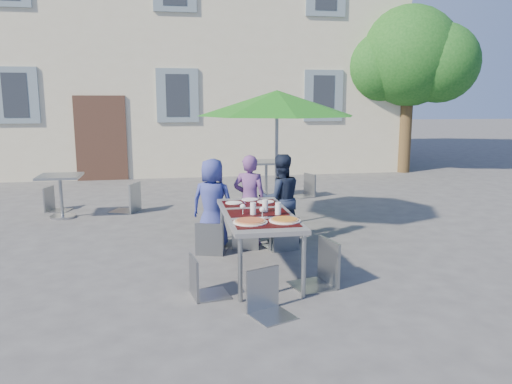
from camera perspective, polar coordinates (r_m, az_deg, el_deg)
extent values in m
plane|color=#424244|center=(6.40, -6.98, -8.61)|extent=(90.00, 90.00, 0.00)
cube|color=beige|center=(17.60, -9.38, 14.95)|extent=(13.00, 8.00, 7.00)
cube|color=#41291F|center=(13.66, -17.29, 5.87)|extent=(1.30, 0.06, 2.20)
cube|color=slate|center=(14.02, -25.80, 9.93)|extent=(1.10, 0.06, 1.40)
cube|color=#262B33|center=(14.00, -25.82, 9.93)|extent=(0.60, 0.04, 1.10)
cube|color=slate|center=(13.52, -8.97, 10.84)|extent=(1.10, 0.06, 1.40)
cube|color=#262B33|center=(13.50, -8.97, 10.84)|extent=(0.60, 0.04, 1.10)
cube|color=slate|center=(14.18, 7.71, 10.85)|extent=(1.10, 0.06, 1.40)
cube|color=#262B33|center=(14.16, 7.74, 10.85)|extent=(0.60, 0.04, 1.10)
cylinder|color=#4F3B21|center=(15.17, 16.72, 7.45)|extent=(0.36, 0.36, 2.80)
sphere|color=#134815|center=(15.20, 17.11, 14.62)|extent=(2.80, 2.80, 2.80)
sphere|color=#134815|center=(15.11, 13.73, 13.66)|extent=(2.00, 2.00, 2.00)
sphere|color=#134815|center=(15.16, 20.19, 13.69)|extent=(2.20, 2.20, 2.20)
sphere|color=#134815|center=(15.87, 16.86, 16.25)|extent=(1.80, 1.80, 1.80)
cube|color=#47484C|center=(6.00, 0.19, -2.61)|extent=(0.80, 1.85, 0.05)
cylinder|color=gray|center=(5.23, -1.82, -8.88)|extent=(0.05, 0.05, 0.70)
cylinder|color=gray|center=(5.37, 5.47, -8.43)|extent=(0.05, 0.05, 0.70)
cylinder|color=gray|center=(6.88, -3.89, -4.16)|extent=(0.05, 0.05, 0.70)
cylinder|color=gray|center=(6.98, 1.68, -3.92)|extent=(0.05, 0.05, 0.70)
cube|color=black|center=(5.47, 1.22, -3.61)|extent=(0.70, 0.42, 0.01)
cube|color=black|center=(5.99, 0.20, -2.35)|extent=(0.70, 0.42, 0.01)
cube|color=black|center=(6.52, -0.66, -1.30)|extent=(0.70, 0.42, 0.01)
cylinder|color=white|center=(5.50, -0.67, -3.44)|extent=(0.38, 0.38, 0.01)
cylinder|color=#B47D50|center=(5.49, -0.67, -3.32)|extent=(0.34, 0.34, 0.01)
cylinder|color=#93330E|center=(5.49, -0.67, -3.24)|extent=(0.30, 0.30, 0.01)
cylinder|color=white|center=(5.57, 3.30, -3.27)|extent=(0.35, 0.35, 0.01)
cylinder|color=#B47D50|center=(5.57, 3.30, -3.15)|extent=(0.31, 0.31, 0.01)
cylinder|color=#93380A|center=(5.56, 3.30, -3.07)|extent=(0.27, 0.27, 0.01)
cylinder|color=silver|center=(5.87, -0.33, -1.91)|extent=(0.07, 0.07, 0.15)
cylinder|color=silver|center=(6.02, 1.05, -1.60)|extent=(0.07, 0.07, 0.15)
cylinder|color=silver|center=(5.87, 2.54, -1.92)|extent=(0.07, 0.07, 0.15)
cylinder|color=silver|center=(5.89, -1.52, -2.60)|extent=(0.06, 0.06, 0.00)
cylinder|color=silver|center=(5.88, -1.52, -2.24)|extent=(0.01, 0.01, 0.08)
sphere|color=silver|center=(5.87, -1.52, -1.67)|extent=(0.06, 0.06, 0.06)
cylinder|color=silver|center=(5.73, 0.72, -2.98)|extent=(0.06, 0.06, 0.00)
cylinder|color=silver|center=(5.72, 0.72, -2.61)|extent=(0.01, 0.01, 0.08)
sphere|color=silver|center=(5.70, 0.73, -2.02)|extent=(0.06, 0.06, 0.06)
cylinder|color=white|center=(6.53, -2.56, -1.23)|extent=(0.22, 0.22, 0.01)
cube|color=#AAACB2|center=(6.55, -1.34, -1.20)|extent=(0.02, 0.18, 0.00)
cylinder|color=white|center=(6.59, 1.10, -1.11)|extent=(0.22, 0.22, 0.01)
cube|color=#AAACB2|center=(6.62, 2.29, -1.09)|extent=(0.02, 0.18, 0.00)
cylinder|color=white|center=(6.73, -0.73, -0.85)|extent=(0.22, 0.22, 0.01)
cube|color=#AAACB2|center=(6.76, 0.44, -0.83)|extent=(0.02, 0.18, 0.00)
imported|color=navy|center=(7.15, -4.99, -1.24)|extent=(0.73, 0.62, 1.27)
imported|color=#623A77|center=(7.21, -0.72, -0.93)|extent=(0.56, 0.47, 1.32)
imported|color=#192238|center=(7.29, 2.81, -0.80)|extent=(0.67, 0.42, 1.32)
cube|color=gray|center=(6.91, -5.11, -3.61)|extent=(0.47, 0.47, 0.03)
cube|color=gray|center=(6.69, -5.45, -2.10)|extent=(0.37, 0.13, 0.45)
cylinder|color=gray|center=(7.09, -3.52, -4.96)|extent=(0.02, 0.02, 0.40)
cylinder|color=gray|center=(7.15, -6.10, -4.87)|extent=(0.02, 0.02, 0.40)
cylinder|color=gray|center=(6.78, -4.00, -5.69)|extent=(0.02, 0.02, 0.40)
cylinder|color=gray|center=(6.85, -6.70, -5.58)|extent=(0.02, 0.02, 0.40)
cube|color=gray|center=(7.14, -1.20, -3.17)|extent=(0.43, 0.43, 0.03)
cube|color=gray|center=(6.91, -1.23, -1.72)|extent=(0.37, 0.09, 0.45)
cylinder|color=gray|center=(7.34, 0.08, -4.43)|extent=(0.02, 0.02, 0.39)
cylinder|color=gray|center=(7.35, -2.43, -4.42)|extent=(0.02, 0.02, 0.39)
cylinder|color=gray|center=(7.03, 0.09, -5.10)|extent=(0.02, 0.02, 0.39)
cylinder|color=gray|center=(7.04, -2.53, -5.10)|extent=(0.02, 0.02, 0.39)
cube|color=gray|center=(7.08, 2.79, -3.08)|extent=(0.48, 0.48, 0.03)
cube|color=gray|center=(6.86, 3.52, -1.49)|extent=(0.39, 0.12, 0.47)
cylinder|color=gray|center=(7.35, 3.37, -4.32)|extent=(0.02, 0.02, 0.42)
cylinder|color=gray|center=(7.21, 0.95, -4.61)|extent=(0.02, 0.02, 0.42)
cylinder|color=gray|center=(7.06, 4.64, -4.96)|extent=(0.02, 0.02, 0.42)
cylinder|color=gray|center=(6.91, 2.14, -5.28)|extent=(0.02, 0.02, 0.42)
cube|color=gray|center=(5.39, -5.27, -7.73)|extent=(0.43, 0.43, 0.03)
cube|color=gray|center=(5.29, -7.20, -5.60)|extent=(0.09, 0.38, 0.45)
cylinder|color=gray|center=(5.35, -3.11, -10.17)|extent=(0.02, 0.02, 0.39)
cylinder|color=gray|center=(5.65, -4.03, -9.07)|extent=(0.02, 0.02, 0.39)
cylinder|color=gray|center=(5.28, -6.53, -10.53)|extent=(0.02, 0.02, 0.39)
cylinder|color=gray|center=(5.58, -7.27, -9.39)|extent=(0.02, 0.02, 0.39)
cube|color=gray|center=(5.64, 6.52, -6.16)|extent=(0.53, 0.53, 0.03)
cube|color=gray|center=(5.68, 8.44, -3.35)|extent=(0.13, 0.44, 0.53)
cylinder|color=gray|center=(5.79, 3.89, -8.20)|extent=(0.02, 0.02, 0.46)
cylinder|color=gray|center=(5.47, 5.69, -9.36)|extent=(0.02, 0.02, 0.46)
cylinder|color=gray|center=(5.96, 7.19, -7.70)|extent=(0.02, 0.02, 0.46)
cylinder|color=gray|center=(5.65, 9.12, -8.78)|extent=(0.02, 0.02, 0.46)
cube|color=gray|center=(4.87, 1.91, -9.77)|extent=(0.48, 0.48, 0.03)
cube|color=gray|center=(4.94, 0.77, -6.75)|extent=(0.36, 0.16, 0.44)
cylinder|color=gray|center=(4.74, 1.35, -13.01)|extent=(0.02, 0.02, 0.39)
cylinder|color=gray|center=(4.91, 4.55, -12.19)|extent=(0.02, 0.02, 0.39)
cylinder|color=gray|center=(4.99, -0.70, -11.77)|extent=(0.02, 0.02, 0.39)
cylinder|color=gray|center=(5.15, 2.40, -11.05)|extent=(0.02, 0.02, 0.39)
cylinder|color=#AAACB2|center=(8.40, 2.31, -3.58)|extent=(0.50, 0.50, 0.09)
cylinder|color=gray|center=(8.21, 2.36, 3.17)|extent=(0.06, 0.06, 2.08)
cone|color=#1C6C18|center=(8.15, 2.41, 10.13)|extent=(2.58, 2.58, 0.41)
cylinder|color=#AAACB2|center=(9.62, -21.22, -2.63)|extent=(0.44, 0.44, 0.04)
cylinder|color=gray|center=(9.56, -21.36, -0.64)|extent=(0.06, 0.06, 0.72)
cube|color=gray|center=(9.49, -21.52, 1.68)|extent=(0.72, 0.72, 0.04)
cube|color=slate|center=(10.15, -21.72, 0.28)|extent=(0.48, 0.48, 0.03)
cube|color=slate|center=(10.20, -22.74, 1.58)|extent=(0.13, 0.38, 0.46)
cylinder|color=slate|center=(9.97, -21.21, -1.11)|extent=(0.02, 0.02, 0.41)
cylinder|color=slate|center=(10.27, -20.39, -0.74)|extent=(0.02, 0.02, 0.41)
cylinder|color=slate|center=(10.12, -22.91, -1.06)|extent=(0.02, 0.02, 0.41)
cylinder|color=slate|center=(10.41, -22.05, -0.70)|extent=(0.02, 0.02, 0.41)
cube|color=#91979C|center=(9.71, -14.89, 0.72)|extent=(0.60, 0.60, 0.03)
cube|color=#91979C|center=(9.57, -13.78, 2.32)|extent=(0.20, 0.45, 0.55)
cylinder|color=#91979C|center=(10.02, -15.35, -0.49)|extent=(0.02, 0.02, 0.49)
cylinder|color=#91979C|center=(9.67, -16.40, -0.93)|extent=(0.02, 0.02, 0.49)
cylinder|color=#91979C|center=(9.85, -13.27, -0.58)|extent=(0.02, 0.02, 0.49)
cylinder|color=#91979C|center=(9.49, -14.26, -1.03)|extent=(0.02, 0.02, 0.49)
cylinder|color=#AAACB2|center=(10.76, 1.16, -0.57)|extent=(0.44, 0.44, 0.04)
cylinder|color=gray|center=(10.70, 1.17, 1.28)|extent=(0.06, 0.06, 0.75)
cube|color=gray|center=(10.65, 1.18, 3.44)|extent=(0.75, 0.75, 0.04)
cube|color=gray|center=(10.56, -0.34, 1.74)|extent=(0.52, 0.52, 0.03)
cube|color=gray|center=(10.53, -1.50, 3.17)|extent=(0.11, 0.45, 0.53)
cylinder|color=gray|center=(10.42, 0.71, 0.25)|extent=(0.02, 0.02, 0.47)
cylinder|color=gray|center=(10.79, 0.68, 0.61)|extent=(0.02, 0.02, 0.47)
cylinder|color=gray|center=(10.42, -1.40, 0.25)|extent=(0.02, 0.02, 0.47)
cylinder|color=gray|center=(10.80, -1.35, 0.61)|extent=(0.02, 0.02, 0.47)
cube|color=gray|center=(10.86, 5.31, 1.76)|extent=(0.53, 0.53, 0.03)
cube|color=gray|center=(10.94, 6.20, 3.13)|extent=(0.17, 0.40, 0.50)
cylinder|color=gray|center=(10.94, 3.99, 0.64)|extent=(0.02, 0.02, 0.44)
cylinder|color=gray|center=(10.65, 5.05, 0.35)|extent=(0.02, 0.02, 0.44)
cylinder|color=gray|center=(11.14, 5.53, 0.79)|extent=(0.02, 0.02, 0.44)
cylinder|color=gray|center=(10.85, 6.61, 0.51)|extent=(0.02, 0.02, 0.44)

